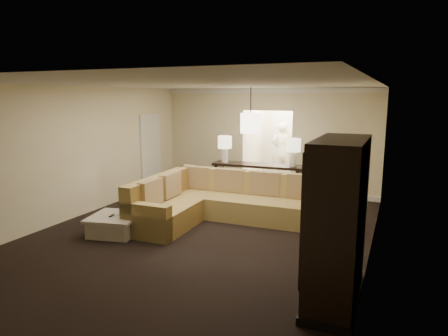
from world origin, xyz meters
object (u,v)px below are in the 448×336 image
at_px(sectional_sofa, 218,202).
at_px(coffee_table, 115,224).
at_px(console_table, 257,178).
at_px(drink_table, 335,215).
at_px(person, 282,148).
at_px(armoire, 336,227).

distance_m(sectional_sofa, coffee_table, 2.13).
height_order(sectional_sofa, console_table, sectional_sofa).
height_order(drink_table, person, person).
bearing_deg(armoire, drink_table, 98.23).
height_order(sectional_sofa, coffee_table, sectional_sofa).
bearing_deg(person, coffee_table, 54.52).
distance_m(coffee_table, armoire, 4.38).
height_order(armoire, drink_table, armoire).
height_order(console_table, armoire, armoire).
relative_size(console_table, drink_table, 4.66).
relative_size(coffee_table, drink_table, 2.14).
relative_size(armoire, drink_table, 4.19).
relative_size(armoire, person, 1.06).
distance_m(coffee_table, drink_table, 4.19).
bearing_deg(drink_table, sectional_sofa, -176.36).
bearing_deg(coffee_table, drink_table, 24.21).
xyz_separation_m(coffee_table, armoire, (4.20, -0.93, 0.82)).
distance_m(sectional_sofa, console_table, 2.07).
bearing_deg(console_table, person, 88.85).
distance_m(armoire, person, 7.61).
xyz_separation_m(sectional_sofa, person, (0.06, 4.61, 0.60)).
height_order(sectional_sofa, person, person).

